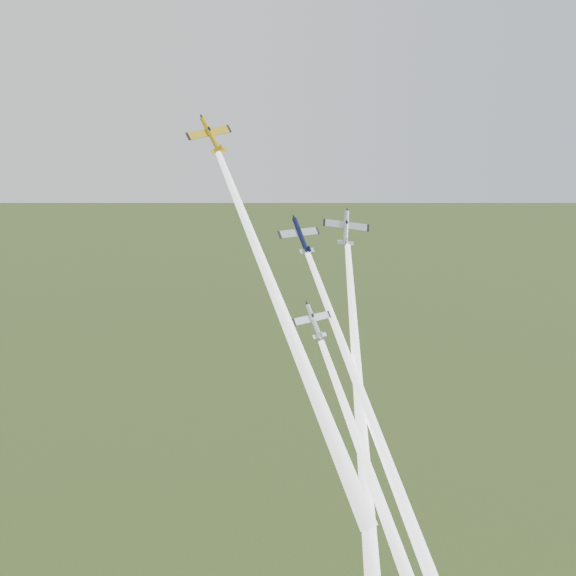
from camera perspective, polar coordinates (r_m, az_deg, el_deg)
The scene contains 8 objects.
plane_yellow at distance 113.20m, azimuth -6.11°, elevation 11.94°, with size 7.90×7.84×1.24m, color gold, non-canonical shape.
smoke_trail_yellow at distance 102.37m, azimuth 0.03°, elevation -3.12°, with size 2.50×2.50×58.22m, color white, non-canonical shape.
plane_navy at distance 116.11m, azimuth 1.01°, elevation 4.20°, with size 7.89×7.82×1.24m, color #0C1237, non-canonical shape.
smoke_trail_navy at distance 109.67m, azimuth 8.26°, elevation -14.43°, with size 2.50×2.50×72.91m, color white, non-canonical shape.
plane_silver_right at distance 120.18m, azimuth 4.62°, elevation 4.77°, with size 7.79×7.73×1.22m, color #AAB0B8, non-canonical shape.
smoke_trail_silver_right at distance 109.74m, azimuth 5.79°, elevation -10.57°, with size 2.50×2.50×58.54m, color white, non-canonical shape.
plane_silver_low at distance 106.62m, azimuth 2.04°, elevation -2.61°, with size 6.69×6.63×1.05m, color silver, non-canonical shape.
smoke_trail_silver_low at distance 104.33m, azimuth 8.28°, elevation -18.88°, with size 2.50×2.50×57.52m, color white, non-canonical shape.
Camera 1 is at (-33.45, -108.95, 117.92)m, focal length 45.00 mm.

